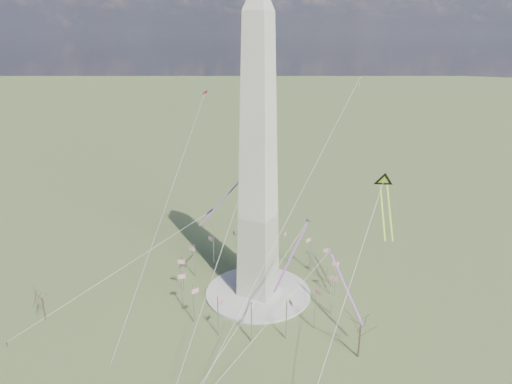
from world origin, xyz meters
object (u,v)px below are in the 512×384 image
at_px(washington_monument, 258,159).
at_px(kite_delta_black, 384,184).
at_px(tree_near, 361,324).
at_px(person_west, 7,344).

relative_size(washington_monument, kite_delta_black, 5.14).
height_order(washington_monument, kite_delta_black, washington_monument).
height_order(washington_monument, tree_near, washington_monument).
relative_size(washington_monument, person_west, 65.60).
xyz_separation_m(tree_near, person_west, (-90.47, -41.36, -9.89)).
height_order(tree_near, person_west, tree_near).
xyz_separation_m(person_west, kite_delta_black, (87.08, 73.48, 39.65)).
bearing_deg(washington_monument, person_west, -131.39).
bearing_deg(tree_near, kite_delta_black, 96.03).
distance_m(person_west, kite_delta_black, 120.64).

